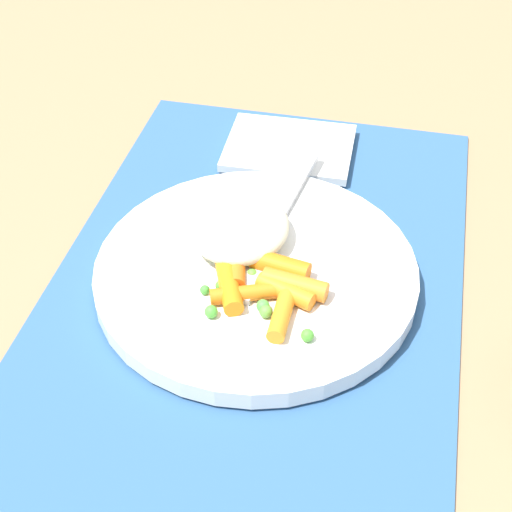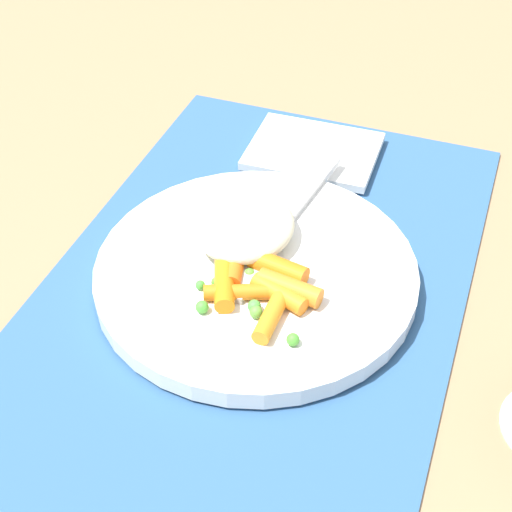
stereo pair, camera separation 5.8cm
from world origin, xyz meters
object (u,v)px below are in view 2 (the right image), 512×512
(carrot_portion, at_px, (261,285))
(napkin, at_px, (313,151))
(fork, at_px, (277,236))
(plate, at_px, (256,273))
(rice_mound, at_px, (245,226))

(carrot_portion, bearing_deg, napkin, -174.13)
(fork, bearing_deg, plate, -7.87)
(napkin, bearing_deg, fork, 5.20)
(carrot_portion, height_order, napkin, carrot_portion)
(fork, relative_size, napkin, 1.70)
(rice_mound, xyz_separation_m, napkin, (-0.16, 0.01, -0.03))
(plate, bearing_deg, carrot_portion, 26.75)
(rice_mound, relative_size, fork, 0.44)
(fork, bearing_deg, carrot_portion, 7.42)
(rice_mound, bearing_deg, carrot_portion, 31.60)
(plate, xyz_separation_m, napkin, (-0.18, -0.01, -0.00))
(rice_mound, xyz_separation_m, fork, (-0.01, 0.02, -0.01))
(plate, distance_m, carrot_portion, 0.03)
(plate, relative_size, fork, 1.24)
(rice_mound, height_order, carrot_portion, rice_mound)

